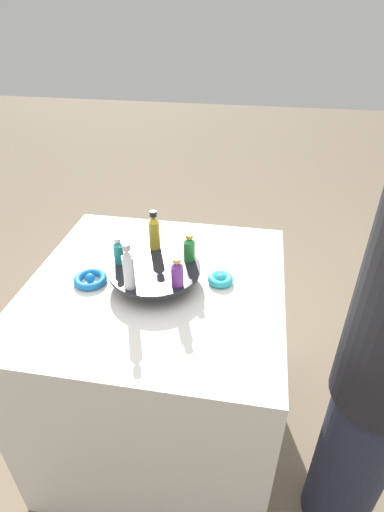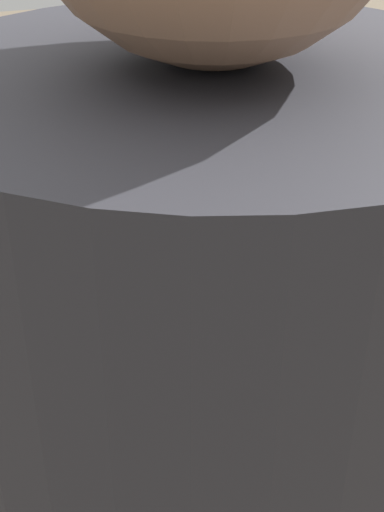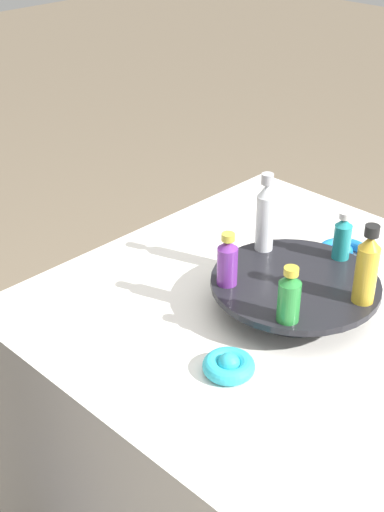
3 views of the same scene
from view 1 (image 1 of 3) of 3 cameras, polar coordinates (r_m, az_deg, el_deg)
ground_plane at (r=1.90m, az=-3.93°, el=-23.03°), size 12.00×12.00×0.00m
party_table at (r=1.59m, az=-4.49°, el=-15.16°), size 0.84×0.84×0.79m
display_stand at (r=1.29m, az=-5.33°, el=-2.34°), size 0.29×0.29×0.06m
bottle_green at (r=1.29m, az=-0.38°, el=1.08°), size 0.04×0.04×0.10m
bottle_gold at (r=1.35m, az=-5.42°, el=3.52°), size 0.04×0.04×0.14m
bottle_teal at (r=1.30m, az=-10.46°, el=0.66°), size 0.03×0.03×0.09m
bottle_clear at (r=1.17m, az=-9.08°, el=-1.70°), size 0.03×0.03×0.15m
bottle_purple at (r=1.18m, az=-2.14°, el=-2.47°), size 0.04×0.04×0.10m
ribbon_bow_blue at (r=1.35m, az=-14.33°, el=-3.24°), size 0.11×0.11×0.03m
ribbon_bow_teal at (r=1.31m, az=4.08°, el=-3.31°), size 0.08×0.08×0.04m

